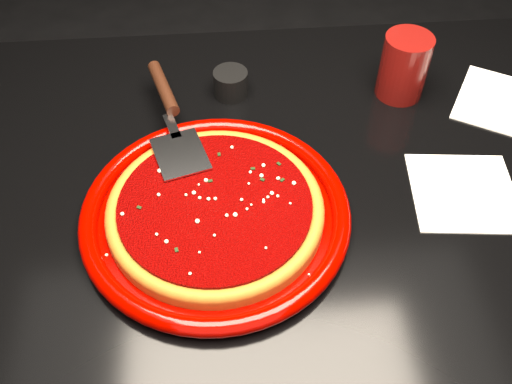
# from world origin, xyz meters

# --- Properties ---
(floor) EXTENTS (4.00, 4.00, 0.01)m
(floor) POSITION_xyz_m (0.00, 0.00, -0.01)
(floor) COLOR black
(floor) RESTS_ON ground
(table) EXTENTS (1.20, 0.80, 0.75)m
(table) POSITION_xyz_m (0.00, 0.00, 0.38)
(table) COLOR black
(table) RESTS_ON floor
(plate) EXTENTS (0.42, 0.42, 0.03)m
(plate) POSITION_xyz_m (-0.12, -0.07, 0.76)
(plate) COLOR #830200
(plate) RESTS_ON table
(pizza_crust) EXTENTS (0.33, 0.33, 0.02)m
(pizza_crust) POSITION_xyz_m (-0.12, -0.07, 0.77)
(pizza_crust) COLOR #8F4E17
(pizza_crust) RESTS_ON plate
(pizza_crust_rim) EXTENTS (0.33, 0.33, 0.02)m
(pizza_crust_rim) POSITION_xyz_m (-0.12, -0.07, 0.78)
(pizza_crust_rim) COLOR #8F4E17
(pizza_crust_rim) RESTS_ON plate
(pizza_sauce) EXTENTS (0.30, 0.30, 0.01)m
(pizza_sauce) POSITION_xyz_m (-0.12, -0.07, 0.78)
(pizza_sauce) COLOR #710201
(pizza_sauce) RESTS_ON plate
(parmesan_dusting) EXTENTS (0.26, 0.26, 0.01)m
(parmesan_dusting) POSITION_xyz_m (-0.12, -0.07, 0.79)
(parmesan_dusting) COLOR beige
(parmesan_dusting) RESTS_ON plate
(basil_flecks) EXTENTS (0.24, 0.24, 0.00)m
(basil_flecks) POSITION_xyz_m (-0.12, -0.07, 0.79)
(basil_flecks) COLOR black
(basil_flecks) RESTS_ON plate
(pizza_server) EXTENTS (0.17, 0.32, 0.02)m
(pizza_server) POSITION_xyz_m (-0.18, 0.10, 0.80)
(pizza_server) COLOR silver
(pizza_server) RESTS_ON plate
(cup) EXTENTS (0.08, 0.08, 0.11)m
(cup) POSITION_xyz_m (0.21, 0.19, 0.81)
(cup) COLOR maroon
(cup) RESTS_ON table
(napkin_a) EXTENTS (0.17, 0.17, 0.00)m
(napkin_a) POSITION_xyz_m (0.25, -0.05, 0.75)
(napkin_a) COLOR white
(napkin_a) RESTS_ON table
(napkin_b) EXTENTS (0.21, 0.21, 0.00)m
(napkin_b) POSITION_xyz_m (0.39, 0.14, 0.75)
(napkin_b) COLOR white
(napkin_b) RESTS_ON table
(ramekin) EXTENTS (0.07, 0.07, 0.05)m
(ramekin) POSITION_xyz_m (-0.08, 0.21, 0.77)
(ramekin) COLOR black
(ramekin) RESTS_ON table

